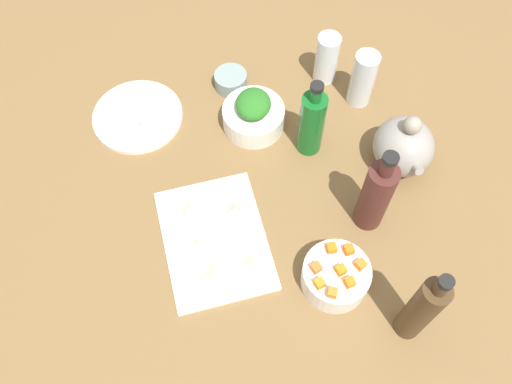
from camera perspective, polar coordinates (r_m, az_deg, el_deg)
name	(u,v)px	position (r cm, az deg, el deg)	size (l,w,h in cm)	color
tabletop	(256,206)	(120.60, 0.00, -1.51)	(190.00, 190.00, 3.00)	brown
cutting_board	(215,240)	(115.12, -4.40, -5.09)	(28.58, 21.40, 1.00)	white
plate_tofu	(138,116)	(134.69, -12.47, 7.88)	(21.81, 21.81, 1.20)	white
bowl_greens	(253,117)	(128.48, -0.27, 7.96)	(14.71, 14.71, 5.82)	white
bowl_carrots	(335,276)	(110.02, 8.46, -8.88)	(13.66, 13.66, 6.27)	white
bowl_small_side	(231,81)	(136.88, -2.71, 11.76)	(8.12, 8.12, 4.18)	gray
teapot	(404,146)	(123.70, 15.46, 4.73)	(15.81, 13.36, 16.26)	gray
bottle_0	(376,195)	(111.12, 12.64, -0.34)	(6.21, 6.21, 24.65)	#4C2520
bottle_1	(312,123)	(120.34, 5.95, 7.36)	(5.74, 5.74, 21.78)	#146423
bottle_2	(422,309)	(102.53, 17.22, -11.84)	(5.17, 5.17, 26.12)	#47321B
drinking_glass_0	(327,59)	(136.33, 7.52, 13.90)	(5.65, 5.65, 13.54)	white
drinking_glass_1	(363,79)	(132.39, 11.29, 11.72)	(5.80, 5.80, 14.95)	white
carrot_cube_0	(350,282)	(105.69, 9.95, -9.45)	(1.80, 1.80, 1.80)	orange
carrot_cube_1	(361,265)	(107.39, 11.08, -7.59)	(1.80, 1.80, 1.80)	orange
carrot_cube_2	(341,270)	(106.29, 9.02, -8.22)	(1.80, 1.80, 1.80)	orange
carrot_cube_3	(332,248)	(107.80, 8.05, -5.94)	(1.80, 1.80, 1.80)	orange
carrot_cube_4	(316,268)	(105.84, 6.42, -8.01)	(1.80, 1.80, 1.80)	orange
carrot_cube_5	(332,293)	(104.49, 8.13, -10.56)	(1.80, 1.80, 1.80)	orange
carrot_cube_6	(349,250)	(108.19, 9.86, -6.08)	(1.80, 1.80, 1.80)	orange
carrot_cube_7	(319,283)	(104.78, 6.77, -9.65)	(1.80, 1.80, 1.80)	orange
chopped_greens_mound	(253,104)	(124.48, -0.28, 9.37)	(9.17, 8.15, 4.34)	#2A7123
tofu_cube_0	(118,117)	(133.44, -14.50, 7.72)	(2.20, 2.20, 2.20)	white
tofu_cube_1	(124,105)	(135.33, -13.91, 8.94)	(2.20, 2.20, 2.20)	white
tofu_cube_2	(155,112)	(132.51, -10.68, 8.39)	(2.20, 2.20, 2.20)	white
tofu_cube_3	(145,124)	(130.77, -11.75, 7.11)	(2.20, 2.20, 2.20)	silver
dumpling_0	(215,275)	(110.06, -4.39, -8.81)	(5.96, 5.21, 2.77)	beige
dumpling_1	(250,265)	(110.70, -0.61, -7.82)	(4.41, 4.18, 2.40)	beige
dumpling_2	(191,209)	(116.98, -6.99, -1.80)	(4.64, 4.10, 2.37)	beige
dumpling_3	(198,245)	(113.27, -6.14, -5.60)	(4.22, 3.79, 2.09)	beige
dumpling_4	(235,211)	(115.58, -2.28, -2.08)	(4.21, 4.20, 2.99)	beige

